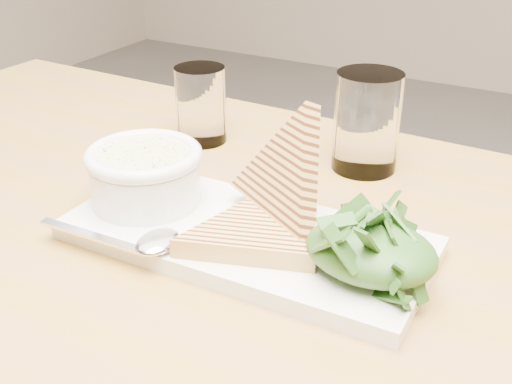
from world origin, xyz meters
The scene contains 14 objects.
table_top centered at (-0.16, 0.06, 0.70)m, with size 1.20×0.80×0.04m, color olive.
table_leg_bl centered at (-0.71, 0.41, 0.34)m, with size 0.06×0.06×0.68m, color olive.
platter centered at (-0.07, 0.09, 0.73)m, with size 0.36×0.16×0.02m, color white.
soup_bowl centered at (-0.19, 0.10, 0.76)m, with size 0.11×0.11×0.05m, color white.
soup centered at (-0.19, 0.10, 0.79)m, with size 0.10×0.10×0.01m, color beige.
bowl_rim centered at (-0.19, 0.10, 0.79)m, with size 0.12×0.12×0.01m, color white.
sandwich_flat centered at (-0.05, 0.07, 0.75)m, with size 0.15×0.15×0.02m, color #BF9046, non-canonical shape.
sandwich_lean centered at (-0.04, 0.13, 0.79)m, with size 0.15×0.15×0.08m, color #BF9046, non-canonical shape.
salad_base centered at (0.06, 0.08, 0.76)m, with size 0.12×0.09×0.04m, color #224718.
arugula_pile centered at (0.06, 0.08, 0.77)m, with size 0.11×0.10×0.05m, color #294F19, non-canonical shape.
spoon_bowl centered at (-0.12, 0.03, 0.75)m, with size 0.04×0.05×0.01m, color silver.
spoon_handle centered at (-0.18, 0.01, 0.74)m, with size 0.12×0.01×0.00m, color silver.
glass_near centered at (-0.25, 0.30, 0.77)m, with size 0.07×0.07×0.10m, color white.
glass_far centered at (-0.03, 0.32, 0.78)m, with size 0.08×0.08×0.12m, color white.
Camera 1 is at (0.20, -0.37, 1.06)m, focal length 45.00 mm.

